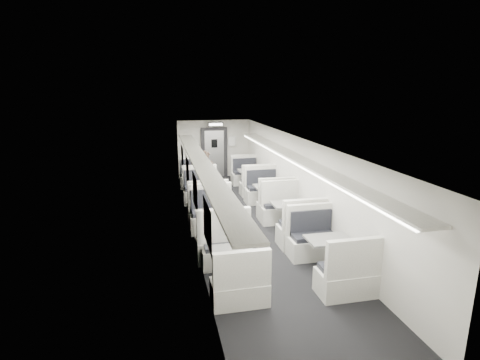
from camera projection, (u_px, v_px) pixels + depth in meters
name	position (u px, v px, depth m)	size (l,w,h in m)	color
room	(247.00, 184.00, 10.05)	(3.24, 12.24, 2.64)	black
booth_left_a	(197.00, 182.00, 13.48)	(1.10, 2.24, 1.20)	white
booth_left_b	(204.00, 198.00, 11.50)	(1.14, 2.31, 1.24)	white
booth_left_c	(216.00, 227.00, 9.09)	(1.16, 2.34, 1.25)	white
booth_left_d	(232.00, 265.00, 7.28)	(1.00, 2.03, 1.08)	white
booth_right_a	(250.00, 179.00, 13.98)	(1.05, 2.13, 1.14)	white
booth_right_b	(269.00, 198.00, 11.57)	(1.12, 2.27, 1.22)	white
booth_right_c	(290.00, 217.00, 9.80)	(1.14, 2.31, 1.23)	white
booth_right_d	(328.00, 256.00, 7.63)	(1.09, 2.21, 1.18)	white
passenger	(206.00, 176.00, 12.44)	(0.62, 0.41, 1.70)	black
window_a	(182.00, 158.00, 12.93)	(0.02, 1.18, 0.84)	black
window_b	(188.00, 172.00, 10.84)	(0.02, 1.18, 0.84)	black
window_c	(195.00, 192.00, 8.76)	(0.02, 1.18, 0.84)	black
window_d	(207.00, 225.00, 6.67)	(0.02, 1.18, 0.84)	black
luggage_rack_left	(201.00, 162.00, 9.33)	(0.46, 10.40, 0.09)	white
luggage_rack_right	(296.00, 158.00, 9.85)	(0.46, 10.40, 0.09)	white
vestibule_door	(214.00, 153.00, 15.71)	(1.10, 0.13, 2.10)	black
exit_sign	(216.00, 124.00, 14.95)	(0.62, 0.12, 0.16)	black
wall_notice	(232.00, 141.00, 15.74)	(0.32, 0.02, 0.40)	white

